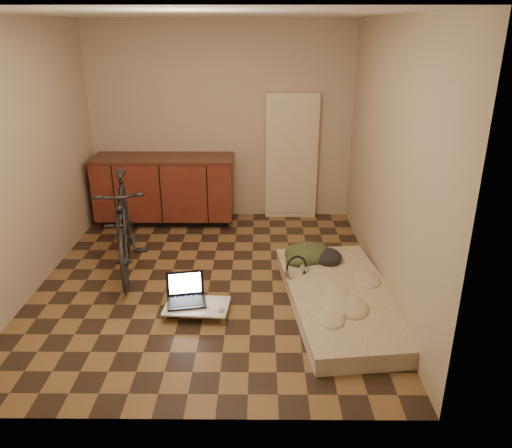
{
  "coord_description": "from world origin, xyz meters",
  "views": [
    {
      "loc": [
        0.52,
        -4.67,
        2.51
      ],
      "look_at": [
        0.48,
        0.24,
        0.55
      ],
      "focal_mm": 35.0,
      "sensor_mm": 36.0,
      "label": 1
    }
  ],
  "objects_px": {
    "futon": "(341,299)",
    "laptop": "(186,296)",
    "lap_desk": "(197,306)",
    "bicycle": "(123,220)"
  },
  "relations": [
    {
      "from": "futon",
      "to": "lap_desk",
      "type": "bearing_deg",
      "value": 179.42
    },
    {
      "from": "lap_desk",
      "to": "laptop",
      "type": "height_order",
      "value": "laptop"
    },
    {
      "from": "laptop",
      "to": "lap_desk",
      "type": "bearing_deg",
      "value": -48.34
    },
    {
      "from": "futon",
      "to": "lap_desk",
      "type": "relative_size",
      "value": 3.43
    },
    {
      "from": "lap_desk",
      "to": "laptop",
      "type": "bearing_deg",
      "value": 146.55
    },
    {
      "from": "bicycle",
      "to": "futon",
      "type": "xyz_separation_m",
      "value": [
        2.23,
        -0.78,
        -0.49
      ]
    },
    {
      "from": "futon",
      "to": "laptop",
      "type": "xyz_separation_m",
      "value": [
        -1.47,
        -0.06,
        0.06
      ]
    },
    {
      "from": "bicycle",
      "to": "lap_desk",
      "type": "xyz_separation_m",
      "value": [
        0.87,
        -0.93,
        -0.49
      ]
    },
    {
      "from": "futon",
      "to": "laptop",
      "type": "distance_m",
      "value": 1.47
    },
    {
      "from": "bicycle",
      "to": "laptop",
      "type": "height_order",
      "value": "bicycle"
    }
  ]
}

